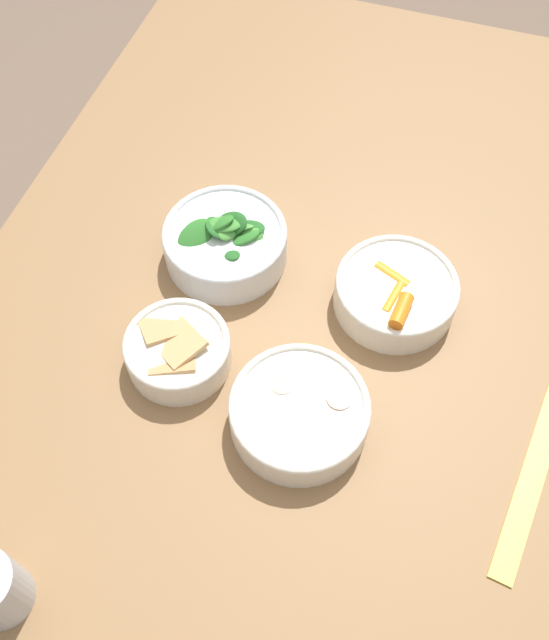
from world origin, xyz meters
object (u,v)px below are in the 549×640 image
(bowl_carrots, at_px, (396,293))
(bowl_cookies, at_px, (178,350))
(bowl_greens, at_px, (225,242))
(bowl_beans_hotdog, at_px, (299,413))
(ruler, at_px, (540,453))

(bowl_carrots, bearing_deg, bowl_cookies, -54.85)
(bowl_carrots, relative_size, bowl_cookies, 1.21)
(bowl_greens, bearing_deg, bowl_cookies, 0.38)
(bowl_greens, xyz_separation_m, bowl_beans_hotdog, (0.21, 0.17, -0.01))
(bowl_cookies, height_order, ruler, bowl_cookies)
(bowl_carrots, distance_m, bowl_greens, 0.25)
(bowl_beans_hotdog, bearing_deg, ruler, 100.02)
(bowl_carrots, height_order, bowl_greens, bowl_greens)
(bowl_carrots, distance_m, ruler, 0.27)
(bowl_carrots, bearing_deg, bowl_beans_hotdog, -18.97)
(bowl_carrots, xyz_separation_m, bowl_beans_hotdog, (0.21, -0.07, -0.00))
(bowl_beans_hotdog, distance_m, bowl_cookies, 0.18)
(bowl_beans_hotdog, bearing_deg, bowl_cookies, -101.48)
(bowl_greens, bearing_deg, ruler, 70.53)
(bowl_carrots, xyz_separation_m, bowl_greens, (-0.01, -0.25, 0.00))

